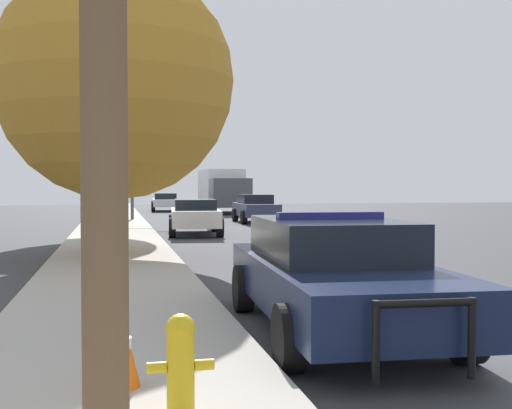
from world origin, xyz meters
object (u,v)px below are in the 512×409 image
Objects in this scene: police_car at (334,272)px; car_background_distant at (165,201)px; fire_hydrant at (181,362)px; car_background_midblock at (195,215)px; traffic_cone at (121,347)px; car_background_oncoming at (256,208)px; box_truck at (223,189)px; tree_sidewalk_mid at (109,93)px; tree_sidewalk_near at (115,81)px; traffic_light at (164,148)px.

police_car is 38.51m from car_background_distant.
fire_hydrant is at bearing 55.65° from police_car.
car_background_midblock reaches higher than traffic_cone.
car_background_oncoming is 26.28m from traffic_cone.
car_background_distant is 5.34m from box_truck.
tree_sidewalk_mid is (-2.84, 17.67, 4.61)m from police_car.
police_car is at bearing 38.20° from traffic_cone.
police_car is 3.36m from traffic_cone.
car_background_midblock is 6.75× the size of traffic_cone.
car_background_oncoming is 10.11m from tree_sidewalk_mid.
car_background_distant is at bearing 83.29° from tree_sidewalk_near.
box_truck is 0.95× the size of tree_sidewalk_mid.
tree_sidewalk_near is (-2.63, 8.56, 3.63)m from police_car.
traffic_light is 1.11× the size of car_background_midblock.
car_background_distant is 40.72m from traffic_cone.
car_background_oncoming reaches higher than traffic_cone.
traffic_light reaches higher than fire_hydrant.
box_truck reaches higher than car_background_midblock.
tree_sidewalk_near is (-0.43, 11.46, 3.84)m from fire_hydrant.
car_background_distant is at bearing 85.05° from traffic_cone.
box_truck is at bearing 79.14° from traffic_cone.
car_background_oncoming is at bearing 88.41° from box_truck.
fire_hydrant reaches higher than traffic_cone.
car_background_midblock is 0.61× the size of tree_sidewalk_mid.
police_car is at bearing -72.91° from tree_sidewalk_near.
car_background_midblock is at bearing 69.28° from tree_sidewalk_near.
police_car is at bearing 82.43° from box_truck.
traffic_light is 5.63m from car_background_oncoming.
tree_sidewalk_near reaches higher than police_car.
car_background_distant is at bearing 79.86° from tree_sidewalk_mid.
car_background_midblock is 0.64× the size of tree_sidewalk_near.
traffic_light reaches higher than box_truck.
tree_sidewalk_mid is at bearing -77.92° from police_car.
tree_sidewalk_mid reaches higher than tree_sidewalk_near.
tree_sidewalk_mid is 11.00× the size of traffic_cone.
tree_sidewalk_mid is at bearing 91.76° from fire_hydrant.
box_truck is at bearing -45.41° from car_background_distant.
car_background_oncoming reaches higher than car_background_distant.
tree_sidewalk_mid is at bearing 90.61° from traffic_cone.
fire_hydrant is 0.15× the size of traffic_light.
police_car reaches higher than fire_hydrant.
police_car is 6.75× the size of fire_hydrant.
car_background_distant is 0.63× the size of tree_sidewalk_mid.
car_background_oncoming is at bearing 66.12° from car_background_midblock.
box_truck is 0.98× the size of tree_sidewalk_near.
tree_sidewalk_mid reaches higher than fire_hydrant.
police_car reaches higher than traffic_cone.
tree_sidewalk_near reaches higher than traffic_light.
car_background_midblock is at bearing -88.94° from car_background_distant.
fire_hydrant is at bearing 79.68° from box_truck.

